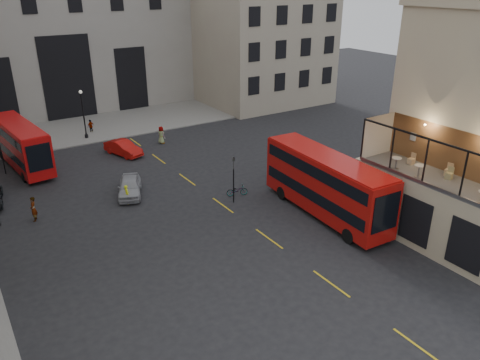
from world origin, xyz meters
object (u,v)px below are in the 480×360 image
cafe_table_far (396,161)px  pedestrian_d (161,135)px  traffic_light_far (0,148)px  bus_near (326,182)px  cafe_chair_b (449,175)px  cafe_chair_d (411,161)px  cafe_table_mid (419,169)px  pedestrian_c (91,126)px  car_a (130,186)px  traffic_light_near (234,174)px  car_b (123,148)px  bicycle (237,190)px  bus_far (21,143)px  cyclist (127,194)px  street_lamp_b (84,117)px  pedestrian_b (33,138)px  pedestrian_e (33,209)px  cafe_chair_c (448,172)px

cafe_table_far → pedestrian_d: bearing=101.8°
traffic_light_far → bus_near: 28.24m
cafe_chair_b → cafe_chair_d: size_ratio=0.99×
traffic_light_far → cafe_table_mid: size_ratio=4.75×
pedestrian_c → cafe_table_mid: size_ratio=1.91×
bus_near → car_a: bearing=134.1°
traffic_light_far → cafe_chair_d: 33.86m
traffic_light_near → car_a: traffic_light_near is taller
cafe_chair_b → cafe_chair_d: 2.92m
car_b → bicycle: bearing=-91.7°
traffic_light_near → pedestrian_c: 24.22m
bus_near → bicycle: size_ratio=6.86×
car_b → bicycle: car_b is taller
car_a → cafe_table_far: cafe_table_far is taller
bus_far → cafe_chair_b: cafe_chair_b is taller
car_b → cafe_chair_b: cafe_chair_b is taller
car_a → traffic_light_far: bearing=150.3°
cyclist → pedestrian_c: size_ratio=1.02×
car_b → cafe_table_far: size_ratio=5.50×
bicycle → pedestrian_c: pedestrian_c is taller
car_b → cyclist: 11.22m
bus_far → car_b: 9.17m
traffic_light_far → street_lamp_b: bearing=33.7°
traffic_light_near → car_b: size_ratio=0.87×
cyclist → car_a: bearing=-24.4°
cafe_chair_b → cafe_chair_d: (0.10, 2.92, 0.00)m
street_lamp_b → pedestrian_b: 5.52m
car_b → pedestrian_b: pedestrian_b is taller
cyclist → pedestrian_d: (8.22, 11.78, 0.15)m
cafe_chair_b → traffic_light_near: bearing=122.8°
traffic_light_near → cafe_chair_d: 12.75m
traffic_light_far → bus_far: 1.96m
bus_near → traffic_light_near: bearing=130.2°
traffic_light_far → pedestrian_e: traffic_light_far is taller
traffic_light_near → bus_far: bus_far is taller
car_b → cafe_chair_c: size_ratio=5.43×
cafe_table_mid → pedestrian_e: bearing=140.8°
bus_near → pedestrian_b: size_ratio=5.94×
cafe_table_mid → traffic_light_far: bearing=127.2°
traffic_light_far → car_a: 12.96m
bus_far → car_a: 12.70m
cafe_chair_b → cyclist: bearing=131.9°
street_lamp_b → bicycle: bearing=-74.4°
bicycle → cafe_chair_d: (7.22, -10.43, 4.39)m
bus_near → cafe_table_mid: (2.18, -5.86, 2.54)m
car_b → cafe_table_mid: 28.37m
traffic_light_near → cafe_chair_c: (8.46, -12.10, 2.42)m
cyclist → cafe_chair_c: bearing=-132.9°
pedestrian_d → pedestrian_e: pedestrian_d is taller
pedestrian_e → car_b: bearing=150.6°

